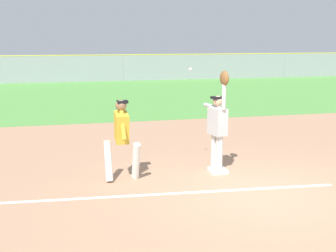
{
  "coord_description": "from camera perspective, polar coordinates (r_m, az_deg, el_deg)",
  "views": [
    {
      "loc": [
        -3.49,
        -7.15,
        2.97
      ],
      "look_at": [
        -1.46,
        1.84,
        1.05
      ],
      "focal_mm": 45.68,
      "sensor_mm": 36.0,
      "label": 1
    }
  ],
  "objects": [
    {
      "name": "ground_plane",
      "position": [
        8.5,
        12.58,
        -8.99
      ],
      "size": [
        72.01,
        72.01,
        0.0
      ],
      "primitive_type": "plane",
      "color": "tan"
    },
    {
      "name": "outfield_grass",
      "position": [
        22.68,
        -3.79,
        4.23
      ],
      "size": [
        48.5,
        14.57,
        0.01
      ],
      "primitive_type": "cube",
      "color": "#549342",
      "rests_on": "ground_plane"
    },
    {
      "name": "chalk_foul_line",
      "position": [
        8.39,
        -18.2,
        -9.54
      ],
      "size": [
        11.98,
        0.93,
        0.01
      ],
      "primitive_type": "cube",
      "rotation": [
        0.0,
        0.0,
        -0.07
      ],
      "color": "white",
      "rests_on": "ground_plane"
    },
    {
      "name": "first_base",
      "position": [
        9.7,
        6.65,
        -5.9
      ],
      "size": [
        0.38,
        0.38,
        0.08
      ],
      "primitive_type": "cube",
      "rotation": [
        0.0,
        0.0,
        -0.01
      ],
      "color": "white",
      "rests_on": "ground_plane"
    },
    {
      "name": "fielder",
      "position": [
        9.47,
        6.68,
        0.42
      ],
      "size": [
        0.36,
        0.89,
        2.28
      ],
      "rotation": [
        0.0,
        0.0,
        3.39
      ],
      "color": "silver",
      "rests_on": "ground_plane"
    },
    {
      "name": "runner",
      "position": [
        8.89,
        -6.2,
        -1.14
      ],
      "size": [
        0.73,
        0.84,
        1.72
      ],
      "rotation": [
        0.0,
        0.0,
        0.03
      ],
      "color": "white",
      "rests_on": "ground_plane"
    },
    {
      "name": "baseball",
      "position": [
        9.55,
        3.01,
        7.56
      ],
      "size": [
        0.07,
        0.07,
        0.07
      ],
      "primitive_type": "sphere",
      "color": "white"
    },
    {
      "name": "outfield_fence",
      "position": [
        29.77,
        -6.03,
        7.74
      ],
      "size": [
        48.58,
        0.08,
        1.81
      ],
      "color": "#93999E",
      "rests_on": "ground_plane"
    },
    {
      "name": "parked_car_red",
      "position": [
        33.81,
        -17.8,
        7.33
      ],
      "size": [
        4.54,
        2.4,
        1.25
      ],
      "rotation": [
        0.0,
        0.0,
        0.08
      ],
      "color": "#B21E1E",
      "rests_on": "ground_plane"
    },
    {
      "name": "parked_car_tan",
      "position": [
        33.3,
        -8.27,
        7.7
      ],
      "size": [
        4.53,
        2.37,
        1.25
      ],
      "rotation": [
        0.0,
        0.0,
        -0.07
      ],
      "color": "tan",
      "rests_on": "ground_plane"
    },
    {
      "name": "parked_car_white",
      "position": [
        33.96,
        1.07,
        7.9
      ],
      "size": [
        4.53,
        2.38,
        1.25
      ],
      "rotation": [
        0.0,
        0.0,
        0.08
      ],
      "color": "white",
      "rests_on": "ground_plane"
    },
    {
      "name": "parked_car_silver",
      "position": [
        35.54,
        8.52,
        7.94
      ],
      "size": [
        4.59,
        2.51,
        1.25
      ],
      "rotation": [
        0.0,
        0.0,
        -0.12
      ],
      "color": "#B7B7BC",
      "rests_on": "ground_plane"
    }
  ]
}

